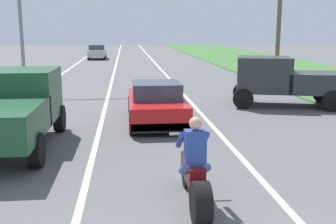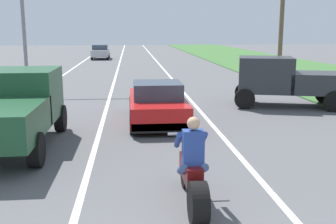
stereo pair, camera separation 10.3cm
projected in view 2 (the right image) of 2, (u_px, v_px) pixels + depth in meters
The scene contains 10 objects.
lane_stripe_left_solid at pixel (50, 84), 23.25m from camera, with size 0.14×120.00×0.01m, color white.
lane_stripe_right_solid at pixel (175, 82), 23.91m from camera, with size 0.14×120.00×0.01m, color white.
lane_stripe_centre_dashed at pixel (114, 83), 23.58m from camera, with size 0.14×120.00×0.01m, color white.
motorcycle_with_rider at pixel (193, 175), 7.00m from camera, with size 0.70×2.21×1.62m.
sports_car_red at pixel (157, 104), 13.55m from camera, with size 1.84×4.30×1.37m.
pickup_truck_left_lane_dark_green at pixel (14, 106), 10.49m from camera, with size 2.02×4.80×1.98m.
pickup_truck_right_shoulder_dark_grey at pixel (289, 79), 16.29m from camera, with size 5.14×3.14×1.98m.
traffic_light_mast_near at pixel (59, 9), 20.34m from camera, with size 5.57×0.34×6.00m.
utility_pole_roadside at pixel (282, 8), 21.83m from camera, with size 0.24×0.24×8.37m, color brown.
distant_car_far_ahead at pixel (100, 52), 42.88m from camera, with size 1.80×4.00×1.50m.
Camera 2 is at (-0.84, -3.64, 3.05)m, focal length 43.40 mm.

